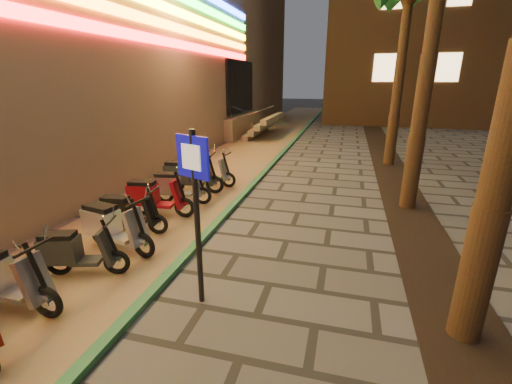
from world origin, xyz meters
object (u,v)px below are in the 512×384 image
(scooter_7, at_px, (111,226))
(scooter_9, at_px, (153,196))
(pedestrian_sign, at_px, (195,196))
(scooter_11, at_px, (187,175))
(scooter_10, at_px, (176,186))
(scooter_6, at_px, (74,251))
(scooter_8, at_px, (126,212))
(scooter_12, at_px, (207,171))
(scooter_5, at_px, (0,278))

(scooter_7, distance_m, scooter_9, 1.82)
(pedestrian_sign, relative_size, scooter_11, 1.49)
(scooter_10, bearing_deg, pedestrian_sign, -66.72)
(scooter_6, relative_size, scooter_7, 0.87)
(scooter_9, bearing_deg, scooter_7, -91.62)
(scooter_8, xyz_separation_m, scooter_11, (0.06, 2.91, 0.08))
(scooter_8, bearing_deg, pedestrian_sign, -41.65)
(scooter_12, bearing_deg, pedestrian_sign, -64.50)
(scooter_8, relative_size, scooter_12, 0.97)
(scooter_9, bearing_deg, scooter_11, 83.56)
(scooter_7, relative_size, scooter_8, 1.11)
(scooter_6, bearing_deg, pedestrian_sign, -19.83)
(pedestrian_sign, bearing_deg, scooter_12, 133.49)
(scooter_5, bearing_deg, scooter_7, 80.95)
(scooter_5, height_order, scooter_12, scooter_5)
(scooter_6, distance_m, scooter_8, 1.79)
(scooter_5, distance_m, scooter_9, 3.84)
(scooter_6, relative_size, scooter_9, 0.88)
(scooter_8, xyz_separation_m, scooter_12, (0.33, 3.78, 0.02))
(scooter_9, bearing_deg, scooter_5, -99.56)
(scooter_5, relative_size, scooter_9, 0.99)
(pedestrian_sign, bearing_deg, scooter_8, 165.33)
(scooter_9, height_order, scooter_10, scooter_9)
(scooter_9, distance_m, scooter_10, 0.97)
(scooter_5, bearing_deg, scooter_9, 87.96)
(scooter_7, xyz_separation_m, scooter_9, (-0.16, 1.81, -0.00))
(scooter_7, relative_size, scooter_10, 1.07)
(scooter_7, relative_size, scooter_9, 1.01)
(scooter_5, height_order, scooter_9, same)
(scooter_9, bearing_deg, pedestrian_sign, -55.81)
(scooter_10, bearing_deg, scooter_8, -103.50)
(scooter_6, height_order, scooter_12, scooter_12)
(scooter_7, bearing_deg, scooter_12, 99.26)
(scooter_7, distance_m, scooter_11, 3.71)
(scooter_5, xyz_separation_m, scooter_9, (0.20, 3.84, 0.00))
(pedestrian_sign, xyz_separation_m, scooter_7, (-2.37, 1.12, -1.19))
(scooter_6, distance_m, scooter_9, 2.80)
(scooter_9, relative_size, scooter_12, 1.06)
(scooter_5, height_order, scooter_6, scooter_5)
(scooter_11, bearing_deg, pedestrian_sign, -71.67)
(scooter_8, height_order, scooter_11, scooter_11)
(pedestrian_sign, height_order, scooter_9, pedestrian_sign)
(pedestrian_sign, distance_m, scooter_12, 6.26)
(scooter_8, bearing_deg, scooter_7, -79.65)
(scooter_12, bearing_deg, scooter_8, -91.15)
(scooter_8, distance_m, scooter_9, 1.02)
(scooter_9, bearing_deg, scooter_6, -93.78)
(scooter_10, relative_size, scooter_12, 1.00)
(scooter_8, bearing_deg, scooter_5, -97.87)
(scooter_7, bearing_deg, scooter_11, 103.14)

